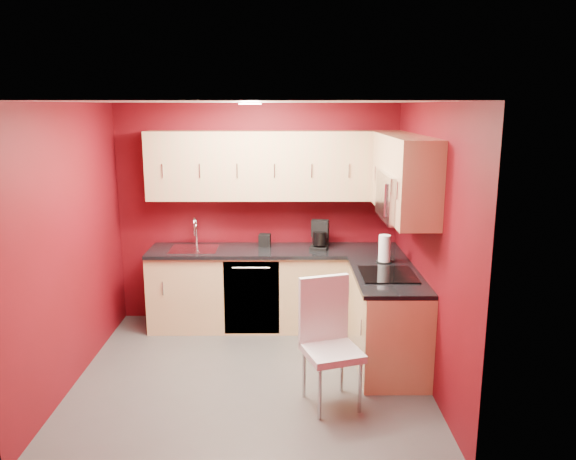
{
  "coord_description": "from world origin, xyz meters",
  "views": [
    {
      "loc": [
        0.32,
        -4.85,
        2.47
      ],
      "look_at": [
        0.34,
        0.55,
        1.27
      ],
      "focal_mm": 35.0,
      "sensor_mm": 36.0,
      "label": 1
    }
  ],
  "objects_px": {
    "sink": "(194,246)",
    "coffee_maker": "(319,235)",
    "napkin_holder": "(265,240)",
    "dining_chair": "(332,345)",
    "paper_towel": "(384,249)",
    "microwave": "(403,196)"
  },
  "relations": [
    {
      "from": "sink",
      "to": "coffee_maker",
      "type": "xyz_separation_m",
      "value": [
        1.39,
        -0.01,
        0.12
      ]
    },
    {
      "from": "microwave",
      "to": "paper_towel",
      "type": "distance_m",
      "value": 0.76
    },
    {
      "from": "paper_towel",
      "to": "dining_chair",
      "type": "distance_m",
      "value": 1.44
    },
    {
      "from": "microwave",
      "to": "napkin_holder",
      "type": "xyz_separation_m",
      "value": [
        -1.31,
        1.11,
        -0.68
      ]
    },
    {
      "from": "napkin_holder",
      "to": "dining_chair",
      "type": "xyz_separation_m",
      "value": [
        0.62,
        -1.86,
        -0.44
      ]
    },
    {
      "from": "sink",
      "to": "dining_chair",
      "type": "relative_size",
      "value": 0.48
    },
    {
      "from": "sink",
      "to": "paper_towel",
      "type": "distance_m",
      "value": 2.1
    },
    {
      "from": "sink",
      "to": "dining_chair",
      "type": "bearing_deg",
      "value": -51.36
    },
    {
      "from": "microwave",
      "to": "napkin_holder",
      "type": "relative_size",
      "value": 5.49
    },
    {
      "from": "sink",
      "to": "paper_towel",
      "type": "xyz_separation_m",
      "value": [
        2.02,
        -0.56,
        0.11
      ]
    },
    {
      "from": "coffee_maker",
      "to": "dining_chair",
      "type": "xyz_separation_m",
      "value": [
        0.01,
        -1.74,
        -0.53
      ]
    },
    {
      "from": "coffee_maker",
      "to": "napkin_holder",
      "type": "relative_size",
      "value": 2.26
    },
    {
      "from": "microwave",
      "to": "sink",
      "type": "distance_m",
      "value": 2.43
    },
    {
      "from": "microwave",
      "to": "dining_chair",
      "type": "height_order",
      "value": "microwave"
    },
    {
      "from": "microwave",
      "to": "sink",
      "type": "xyz_separation_m",
      "value": [
        -2.09,
        1.0,
        -0.72
      ]
    },
    {
      "from": "dining_chair",
      "to": "paper_towel",
      "type": "bearing_deg",
      "value": 44.86
    },
    {
      "from": "sink",
      "to": "napkin_holder",
      "type": "relative_size",
      "value": 3.76
    },
    {
      "from": "sink",
      "to": "dining_chair",
      "type": "distance_m",
      "value": 2.28
    },
    {
      "from": "napkin_holder",
      "to": "paper_towel",
      "type": "bearing_deg",
      "value": -28.33
    },
    {
      "from": "microwave",
      "to": "coffee_maker",
      "type": "distance_m",
      "value": 1.35
    },
    {
      "from": "coffee_maker",
      "to": "paper_towel",
      "type": "height_order",
      "value": "coffee_maker"
    },
    {
      "from": "napkin_holder",
      "to": "sink",
      "type": "bearing_deg",
      "value": -171.99
    }
  ]
}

